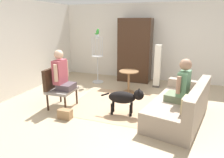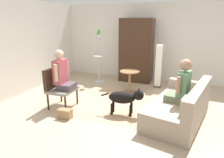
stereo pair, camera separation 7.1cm
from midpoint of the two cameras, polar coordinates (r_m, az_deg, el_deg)
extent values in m
plane|color=tan|center=(4.84, 2.96, -7.88)|extent=(7.12, 7.12, 0.00)
cube|color=silver|center=(7.04, 9.57, 10.23)|extent=(6.53, 0.12, 2.54)
cube|color=silver|center=(6.28, -23.68, 8.42)|extent=(0.12, 5.80, 2.54)
cube|color=tan|center=(4.87, 5.00, -7.67)|extent=(2.80, 1.94, 0.01)
cube|color=gray|center=(4.38, 17.58, -8.37)|extent=(1.29, 2.03, 0.41)
cube|color=gray|center=(4.17, 22.88, -4.27)|extent=(0.57, 1.88, 0.38)
cube|color=gray|center=(5.05, 20.40, -1.54)|extent=(0.93, 0.37, 0.21)
cube|color=#C6B284|center=(3.77, 19.61, -6.83)|extent=(0.17, 0.33, 0.28)
cylinder|color=#382316|center=(5.01, -10.38, -4.84)|extent=(0.04, 0.04, 0.39)
cylinder|color=#382316|center=(4.58, -13.52, -7.09)|extent=(0.04, 0.04, 0.39)
cylinder|color=#382316|center=(5.23, -14.77, -4.22)|extent=(0.04, 0.04, 0.39)
cylinder|color=#382316|center=(4.81, -18.16, -6.28)|extent=(0.04, 0.04, 0.39)
cube|color=gray|center=(4.82, -14.37, -3.06)|extent=(0.58, 0.66, 0.06)
cube|color=#382316|center=(4.87, -16.95, 0.26)|extent=(0.11, 0.64, 0.48)
cube|color=#626F52|center=(4.29, 16.91, -4.81)|extent=(0.43, 0.47, 0.14)
cube|color=#598C66|center=(4.16, 19.18, -1.16)|extent=(0.26, 0.43, 0.48)
sphere|color=#A57A60|center=(4.07, 19.66, 3.84)|extent=(0.23, 0.23, 0.23)
cylinder|color=#A57A60|center=(3.94, 17.83, -1.63)|extent=(0.08, 0.08, 0.33)
cylinder|color=#A57A60|center=(4.39, 19.44, 0.02)|extent=(0.08, 0.08, 0.33)
cube|color=#4C4047|center=(4.73, -13.21, -2.07)|extent=(0.36, 0.39, 0.14)
cube|color=#B24C59|center=(4.71, -14.95, 2.01)|extent=(0.19, 0.38, 0.54)
sphere|color=#DDB293|center=(4.64, -15.29, 6.71)|extent=(0.21, 0.21, 0.21)
cylinder|color=#DDB293|center=(4.87, -13.15, 2.92)|extent=(0.08, 0.08, 0.38)
cylinder|color=#DDB293|center=(4.50, -16.07, 1.63)|extent=(0.08, 0.08, 0.38)
cylinder|color=olive|center=(5.59, 4.43, 2.17)|extent=(0.54, 0.54, 0.02)
cylinder|color=olive|center=(5.68, 4.36, -0.93)|extent=(0.06, 0.06, 0.61)
cylinder|color=olive|center=(5.77, 4.30, -3.68)|extent=(0.33, 0.33, 0.03)
ellipsoid|color=black|center=(4.34, 2.35, -5.21)|extent=(0.62, 0.35, 0.27)
sphere|color=black|center=(4.28, 7.10, -4.51)|extent=(0.22, 0.22, 0.22)
cone|color=black|center=(4.29, 7.20, -2.88)|extent=(0.06, 0.06, 0.06)
cone|color=black|center=(4.19, 7.10, -3.36)|extent=(0.06, 0.06, 0.06)
cylinder|color=black|center=(4.39, -2.45, -4.39)|extent=(0.18, 0.06, 0.10)
cylinder|color=black|center=(4.49, 5.06, -8.09)|extent=(0.06, 0.06, 0.25)
cylinder|color=black|center=(4.35, 4.83, -8.95)|extent=(0.06, 0.06, 0.25)
cylinder|color=black|center=(4.55, -0.10, -7.73)|extent=(0.06, 0.06, 0.25)
cylinder|color=black|center=(4.40, -0.50, -8.55)|extent=(0.06, 0.06, 0.25)
cylinder|color=silver|center=(6.73, -4.31, -0.77)|extent=(0.36, 0.36, 0.03)
cylinder|color=silver|center=(6.62, -4.39, 2.69)|extent=(0.04, 0.04, 0.87)
cylinder|color=silver|center=(6.53, -4.47, 6.48)|extent=(0.36, 0.36, 0.02)
cylinder|color=silver|center=(6.42, -3.11, 9.12)|extent=(0.01, 0.01, 0.60)
cylinder|color=silver|center=(6.52, -3.03, 9.23)|extent=(0.01, 0.01, 0.60)
cylinder|color=silver|center=(6.61, -3.52, 9.32)|extent=(0.01, 0.01, 0.60)
cylinder|color=silver|center=(6.66, -4.37, 9.34)|extent=(0.01, 0.01, 0.60)
cylinder|color=silver|center=(6.64, -5.27, 9.30)|extent=(0.01, 0.01, 0.60)
cylinder|color=silver|center=(6.56, -5.91, 9.21)|extent=(0.01, 0.01, 0.60)
cylinder|color=silver|center=(6.46, -6.04, 9.09)|extent=(0.01, 0.01, 0.60)
cylinder|color=silver|center=(6.36, -5.58, 9.00)|extent=(0.01, 0.01, 0.60)
cylinder|color=silver|center=(6.32, -4.70, 8.97)|extent=(0.01, 0.01, 0.60)
cylinder|color=silver|center=(6.34, -3.75, 9.02)|extent=(0.01, 0.01, 0.60)
sphere|color=silver|center=(6.46, -4.59, 11.79)|extent=(0.14, 0.14, 0.14)
ellipsoid|color=green|center=(6.44, -4.45, 13.10)|extent=(0.09, 0.10, 0.15)
sphere|color=green|center=(6.43, -4.30, 13.70)|extent=(0.07, 0.07, 0.07)
cone|color=#D8BF4C|center=(6.41, -4.00, 13.70)|extent=(0.03, 0.02, 0.02)
ellipsoid|color=green|center=(6.46, -4.77, 12.62)|extent=(0.12, 0.03, 0.04)
cube|color=#4C4742|center=(6.38, 12.07, -1.90)|extent=(0.20, 0.20, 0.06)
cube|color=white|center=(6.21, 12.42, 3.79)|extent=(0.18, 0.18, 1.24)
cube|color=#382316|center=(6.74, 6.22, 8.02)|extent=(1.05, 0.56, 2.05)
cube|color=#99724C|center=(4.37, -13.60, -9.61)|extent=(0.29, 0.16, 0.20)
camera|label=1|loc=(0.04, -90.48, -0.14)|focal=32.31mm
camera|label=2|loc=(0.04, 89.52, 0.14)|focal=32.31mm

